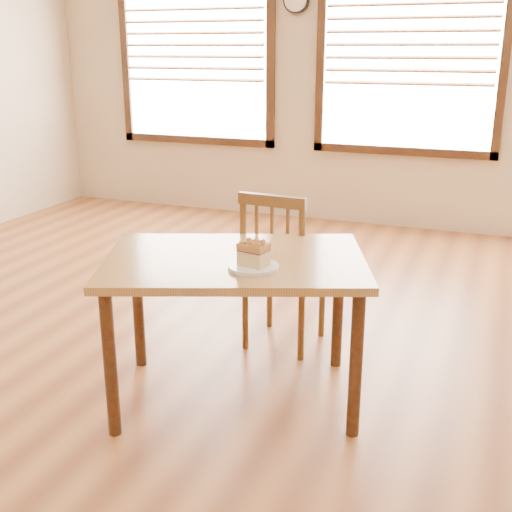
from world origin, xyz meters
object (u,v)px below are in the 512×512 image
Objects in this scene: cafe_table_main at (235,276)px; cafe_chair_main at (282,268)px; plate at (254,267)px; wall_clock at (296,0)px; cake_slice at (253,253)px.

cafe_table_main is 1.51× the size of cafe_chair_main.
cafe_chair_main is 0.83m from plate.
cafe_chair_main is at bearing 99.18° from plate.
cafe_table_main is at bearing -76.35° from wall_clock.
cafe_chair_main is at bearing 67.36° from cafe_table_main.
cafe_chair_main reaches higher than cake_slice.
cake_slice is (0.14, -0.12, 0.17)m from cafe_table_main.
cafe_chair_main is at bearing 110.98° from cake_slice.
plate reaches higher than cafe_table_main.
cafe_chair_main reaches higher than plate.
plate is at bearing 17.98° from cake_slice.
plate is at bearing -61.35° from cafe_table_main.
wall_clock is 1.12× the size of plate.
plate is (0.13, -0.78, 0.27)m from cafe_chair_main.
cafe_table_main is at bearing 92.15° from cafe_chair_main.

